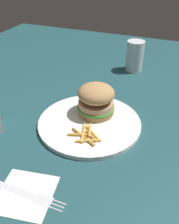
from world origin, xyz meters
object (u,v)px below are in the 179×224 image
napkin (25,194)px  fork (26,193)px  plate (89,123)px  drink_glass (134,57)px  sandwich (96,99)px  fries_pile (87,135)px

napkin → fork: bearing=179.7°
napkin → fork: 0.00m
plate → fork: 0.26m
drink_glass → plate: bearing=86.4°
sandwich → fries_pile: sandwich is taller
sandwich → fork: sandwich is taller
sandwich → napkin: sandwich is taller
sandwich → fries_pile: 0.12m
sandwich → fork: size_ratio=0.61×
fries_pile → napkin: 0.20m
fork → drink_glass: size_ratio=1.51×
napkin → fries_pile: bearing=-104.9°
fork → drink_glass: bearing=-95.1°
fries_pile → drink_glass: bearing=-90.9°
fork → napkin: bearing=-0.3°
fries_pile → drink_glass: size_ratio=0.80×
plate → drink_glass: 0.40m
plate → fork: plate is taller
fries_pile → napkin: fries_pile is taller
plate → sandwich: bearing=-92.2°
napkin → drink_glass: 0.66m
plate → napkin: (0.03, 0.26, -0.01)m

